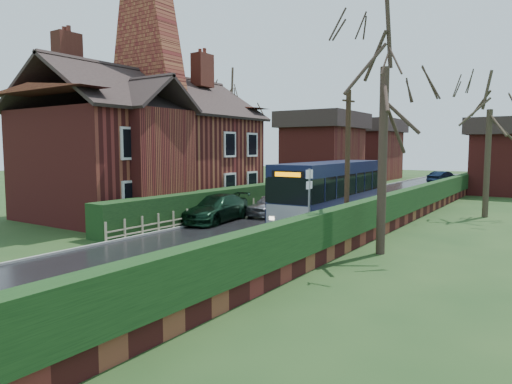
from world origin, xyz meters
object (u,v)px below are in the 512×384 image
Objects in this scene: brick_house at (150,142)px; telegraph_pole at (347,164)px; bus at (330,191)px; car_green at (216,208)px; bus_stop_sign at (309,195)px; car_silver at (272,205)px.

brick_house reaches higher than telegraph_pole.
bus is 6.46m from car_green.
brick_house is 1.37× the size of bus.
car_green is 7.45m from bus_stop_sign.
bus is 3.39× the size of bus_stop_sign.
bus_stop_sign is (5.50, -5.98, 1.41)m from car_silver.
brick_house is at bearing 167.54° from bus_stop_sign.
bus_stop_sign is at bearing -27.74° from car_green.
bus is 7.07m from bus_stop_sign.
bus is 3.58m from car_silver.
car_green is 0.78× the size of telegraph_pole.
car_green is at bearing -7.57° from brick_house.
bus_stop_sign is at bearing -75.12° from bus.
brick_house is 2.90× the size of car_green.
telegraph_pole is at bearing -5.11° from brick_house.
car_silver is at bearing -170.19° from bus.
telegraph_pole is (7.70, -0.43, 2.53)m from car_green.
brick_house is 13.63m from telegraph_pole.
bus_stop_sign is at bearing -45.64° from car_silver.
bus is 2.11× the size of car_green.
car_green is at bearing -170.90° from telegraph_pole.
brick_house is at bearing -157.43° from car_silver.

